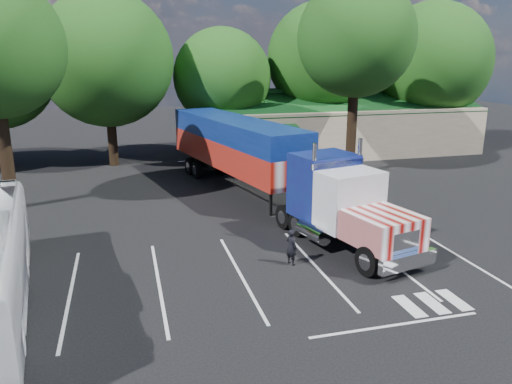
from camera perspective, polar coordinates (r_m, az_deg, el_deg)
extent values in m
plane|color=black|center=(25.54, -4.86, -3.90)|extent=(120.00, 120.00, 0.00)
cube|color=beige|center=(45.95, 8.51, 7.29)|extent=(24.00, 11.00, 4.00)
cube|color=#14481D|center=(43.48, 9.90, 10.08)|extent=(24.20, 6.25, 2.10)
cube|color=#14481D|center=(47.87, 7.49, 10.67)|extent=(24.20, 6.25, 2.10)
cube|color=beige|center=(38.09, 0.72, 4.85)|extent=(5.00, 2.50, 2.80)
cube|color=#14481D|center=(36.60, 1.28, 6.79)|extent=(5.40, 3.19, 0.80)
cylinder|color=black|center=(42.98, -26.79, 5.22)|extent=(0.70, 0.70, 4.00)
cylinder|color=black|center=(40.45, -16.09, 5.95)|extent=(0.70, 0.70, 4.30)
sphere|color=#1E4D16|center=(39.96, -16.74, 14.31)|extent=(10.00, 10.00, 10.00)
cylinder|color=black|center=(42.56, -3.78, 6.50)|extent=(0.70, 0.70, 3.60)
sphere|color=#1E4D16|center=(42.07, -3.90, 12.97)|extent=(8.00, 8.00, 8.00)
cylinder|color=black|center=(45.53, 7.36, 7.57)|extent=(0.70, 0.70, 4.50)
sphere|color=#1E4D16|center=(45.10, 7.62, 14.95)|extent=(9.60, 9.60, 9.60)
cylinder|color=black|center=(49.19, 18.83, 7.11)|extent=(0.70, 0.70, 3.90)
sphere|color=#1E4D16|center=(48.76, 19.44, 13.91)|extent=(10.40, 10.40, 10.40)
cylinder|color=black|center=(30.92, -26.67, 3.68)|extent=(0.70, 0.70, 6.00)
cylinder|color=black|center=(36.19, 10.87, 6.97)|extent=(0.70, 0.70, 6.50)
sphere|color=#1E4D16|center=(35.82, 11.39, 16.90)|extent=(8.00, 8.00, 8.00)
cube|color=black|center=(23.16, 9.79, -3.98)|extent=(2.85, 7.76, 0.28)
cube|color=white|center=(20.35, 16.96, -7.61)|extent=(2.74, 0.90, 0.61)
cube|color=white|center=(20.25, 16.67, -5.68)|extent=(1.32, 0.43, 0.99)
cube|color=white|center=(21.02, 14.30, -4.07)|extent=(3.08, 3.16, 1.27)
cube|color=silver|center=(22.40, 10.64, -0.85)|extent=(3.09, 2.35, 2.54)
cube|color=black|center=(21.72, 11.89, 0.07)|extent=(2.49, 0.67, 1.10)
cube|color=white|center=(22.76, 9.35, 3.20)|extent=(2.81, 0.77, 0.28)
cube|color=navy|center=(23.85, 7.70, 0.84)|extent=(3.19, 2.78, 2.98)
cylinder|color=white|center=(22.26, 6.58, 0.83)|extent=(0.24, 0.24, 3.75)
cylinder|color=white|center=(23.76, 11.62, 1.56)|extent=(0.24, 0.24, 3.75)
cylinder|color=white|center=(22.40, 6.59, -4.54)|extent=(1.12, 1.88, 0.73)
cylinder|color=white|center=(24.15, 12.42, -3.31)|extent=(1.12, 1.88, 0.73)
cube|color=white|center=(31.93, -2.41, 4.51)|extent=(6.05, 14.39, 1.65)
cube|color=navy|center=(31.68, -2.44, 7.15)|extent=(6.05, 14.39, 1.32)
cube|color=black|center=(36.36, -5.58, 3.51)|extent=(2.18, 4.06, 0.39)
cube|color=black|center=(26.85, 1.70, -1.14)|extent=(0.16, 0.16, 1.54)
cube|color=black|center=(27.62, 4.48, -0.70)|extent=(0.16, 0.16, 1.54)
cube|color=white|center=(38.75, -7.03, 3.55)|extent=(2.60, 0.74, 0.13)
cylinder|color=black|center=(20.27, 12.72, -7.73)|extent=(0.66, 1.27, 1.21)
cylinder|color=black|center=(21.77, 17.38, -6.41)|extent=(0.66, 1.27, 1.21)
cylinder|color=black|center=(24.03, 4.84, -3.64)|extent=(0.66, 1.27, 1.21)
cylinder|color=black|center=(25.31, 9.24, -2.79)|extent=(0.66, 1.27, 1.21)
cylinder|color=black|center=(24.99, 3.32, -2.84)|extent=(0.66, 1.27, 1.21)
cylinder|color=black|center=(26.23, 7.65, -2.06)|extent=(0.66, 1.27, 1.21)
cylinder|color=black|center=(35.21, -6.75, 2.53)|extent=(0.66, 1.27, 1.21)
cylinder|color=black|center=(36.09, -3.33, 2.93)|extent=(0.66, 1.27, 1.21)
cylinder|color=black|center=(36.41, -7.52, 2.94)|extent=(0.66, 1.27, 1.21)
cylinder|color=black|center=(37.27, -4.19, 3.32)|extent=(0.66, 1.27, 1.21)
imported|color=black|center=(20.78, 4.08, -6.29)|extent=(0.58, 0.66, 1.53)
imported|color=black|center=(27.71, 6.01, -1.27)|extent=(1.38, 2.02, 1.01)
imported|color=#B5B9BD|center=(41.77, 8.07, 4.61)|extent=(4.22, 2.35, 1.32)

